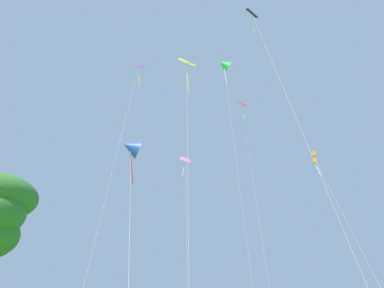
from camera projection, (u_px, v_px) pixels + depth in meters
kite_green_small at (224, 65)px, 39.89m from camera, size 2.50×5.64×28.42m
kite_pink_low at (185, 166)px, 46.34m from camera, size 2.33×8.92×20.30m
kite_blue_delta at (131, 147)px, 22.67m from camera, size 4.31×9.49×11.81m
kite_orange_box at (315, 159)px, 33.77m from camera, size 1.50×7.94×15.41m
kite_purple_streamer at (137, 75)px, 34.95m from camera, size 1.61×10.05×25.39m
kite_yellow_diamond at (187, 71)px, 30.18m from camera, size 2.25×9.58×22.59m
kite_black_large at (256, 25)px, 25.73m from camera, size 3.30×6.62×23.39m
kite_red_high at (243, 113)px, 41.96m from camera, size 1.56×6.06×25.43m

